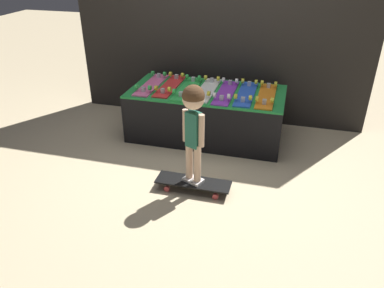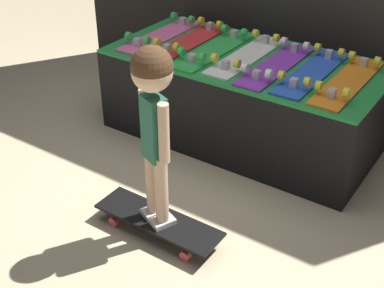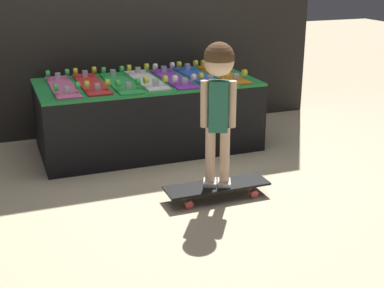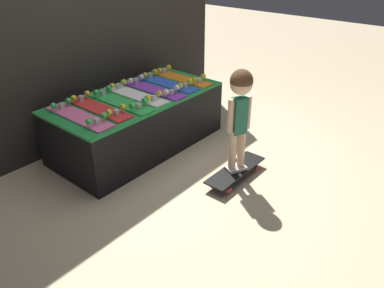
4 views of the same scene
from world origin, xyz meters
name	(u,v)px [view 4 (image 4 of 4)]	position (x,y,z in m)	size (l,w,h in m)	color
ground_plane	(176,162)	(0.00, 0.00, 0.00)	(16.00, 16.00, 0.00)	beige
back_wall	(89,18)	(0.00, 1.11, 1.22)	(3.58, 0.10, 2.45)	black
display_rack	(138,122)	(0.00, 0.51, 0.28)	(1.72, 0.85, 0.56)	black
skateboard_pink_on_rack	(79,116)	(-0.66, 0.52, 0.57)	(0.18, 0.76, 0.09)	pink
skateboard_red_on_rack	(98,107)	(-0.44, 0.54, 0.57)	(0.18, 0.76, 0.09)	red
skateboard_green_on_rack	(120,101)	(-0.22, 0.49, 0.57)	(0.18, 0.76, 0.09)	green
skateboard_white_on_rack	(135,94)	(0.00, 0.52, 0.57)	(0.18, 0.76, 0.09)	white
skateboard_purple_on_rack	(153,89)	(0.22, 0.49, 0.57)	(0.18, 0.76, 0.09)	purple
skateboard_blue_on_rack	(167,83)	(0.44, 0.51, 0.57)	(0.18, 0.76, 0.09)	blue
skateboard_orange_on_rack	(181,78)	(0.66, 0.50, 0.57)	(0.18, 0.76, 0.09)	orange
skateboard_on_floor	(236,171)	(0.14, -0.59, 0.07)	(0.69, 0.20, 0.09)	black
child	(240,102)	(0.14, -0.59, 0.74)	(0.21, 0.19, 0.92)	silver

